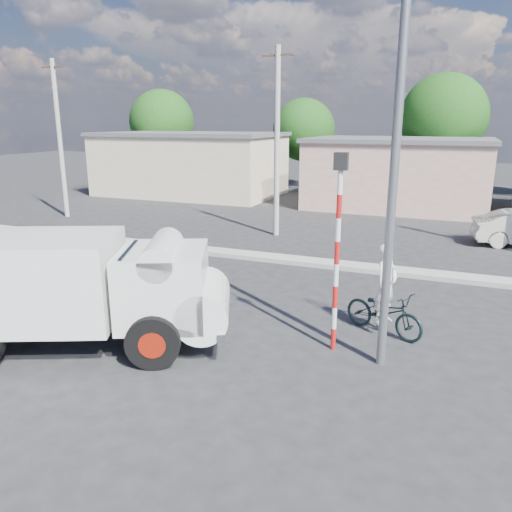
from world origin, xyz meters
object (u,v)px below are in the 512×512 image
at_px(truck, 86,287).
at_px(streetlight, 389,122).
at_px(traffic_pole, 338,237).
at_px(cyclist, 385,296).
at_px(bicycle, 384,312).

height_order(truck, streetlight, streetlight).
bearing_deg(streetlight, traffic_pole, 162.27).
distance_m(traffic_pole, streetlight, 2.56).
bearing_deg(traffic_pole, cyclist, 55.52).
height_order(bicycle, cyclist, cyclist).
relative_size(truck, cyclist, 3.45).
bearing_deg(streetlight, cyclist, 91.27).
bearing_deg(bicycle, truck, 142.17).
relative_size(truck, streetlight, 0.73).
height_order(truck, cyclist, truck).
bearing_deg(cyclist, bicycle, 0.00).
xyz_separation_m(truck, traffic_pole, (5.15, 1.93, 1.17)).
xyz_separation_m(bicycle, cyclist, (0.00, 0.00, 0.41)).
relative_size(truck, traffic_pole, 1.51).
height_order(truck, bicycle, truck).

